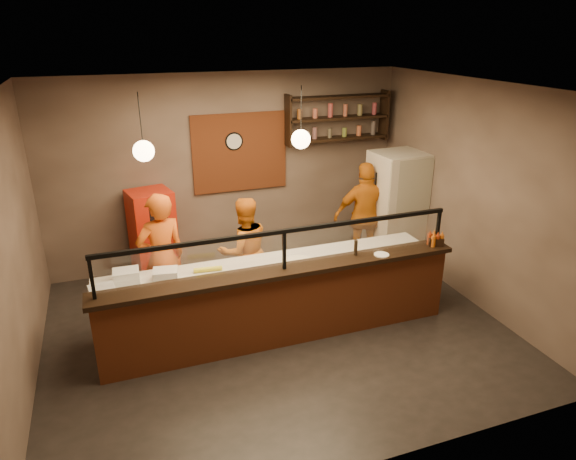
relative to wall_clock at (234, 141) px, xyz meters
name	(u,v)px	position (x,y,z in m)	size (l,w,h in m)	color
floor	(277,329)	(-0.10, -2.46, -2.10)	(6.00, 6.00, 0.00)	black
ceiling	(275,88)	(-0.10, -2.46, 1.10)	(6.00, 6.00, 0.00)	#37322B
wall_back	(229,171)	(-0.10, 0.04, -0.50)	(6.00, 6.00, 0.00)	#7A6559
wall_left	(10,254)	(-3.10, -2.46, -0.50)	(5.00, 5.00, 0.00)	#7A6559
wall_right	(474,195)	(2.90, -2.46, -0.50)	(5.00, 5.00, 0.00)	#7A6559
wall_front	(373,320)	(-0.10, -4.96, -0.50)	(6.00, 6.00, 0.00)	#7A6559
brick_patch	(240,153)	(0.10, 0.01, -0.20)	(1.60, 0.04, 1.30)	#974421
service_counter	(284,308)	(-0.10, -2.76, -1.60)	(4.60, 0.25, 1.00)	#974421
counter_ledge	(284,271)	(-0.10, -2.76, -1.07)	(4.70, 0.37, 0.06)	black
worktop_cabinet	(272,295)	(-0.10, -2.26, -1.68)	(4.60, 0.75, 0.85)	gray
worktop	(272,266)	(-0.10, -2.26, -1.23)	(4.60, 0.75, 0.05)	silver
sneeze_guard	(284,246)	(-0.10, -2.76, -0.73)	(4.50, 0.05, 0.52)	white
wall_shelving	(338,118)	(1.80, -0.14, 0.30)	(1.84, 0.28, 0.85)	black
wall_clock	(234,141)	(0.00, 0.00, 0.00)	(0.30, 0.30, 0.04)	black
pendant_left	(144,151)	(-1.60, -2.26, 0.45)	(0.24, 0.24, 0.77)	black
pendant_right	(301,139)	(0.30, -2.26, 0.45)	(0.24, 0.24, 0.77)	black
cook_left	(162,259)	(-1.47, -1.65, -1.17)	(0.68, 0.44, 1.85)	#D15413
cook_mid	(244,251)	(-0.28, -1.52, -1.29)	(0.79, 0.61, 1.62)	#C66512
cook_right	(365,216)	(1.95, -1.04, -1.19)	(1.06, 0.44, 1.82)	#C76912
fridge	(396,209)	(2.50, -1.08, -1.13)	(0.81, 0.76, 1.95)	beige
red_cooler	(153,236)	(-1.46, -0.31, -1.36)	(0.64, 0.58, 1.49)	red
pizza_dough	(299,262)	(0.25, -2.35, -1.19)	(0.46, 0.46, 0.01)	white
prep_tub_a	(166,275)	(-1.50, -2.27, -1.13)	(0.30, 0.24, 0.15)	white
prep_tub_b	(126,276)	(-1.96, -2.13, -1.12)	(0.31, 0.25, 0.16)	white
prep_tub_c	(102,292)	(-2.25, -2.45, -1.13)	(0.29, 0.23, 0.14)	silver
rolling_pin	(208,269)	(-0.95, -2.19, -1.17)	(0.06, 0.06, 0.37)	yellow
condiment_caddy	(435,241)	(2.10, -2.76, -0.98)	(0.20, 0.15, 0.11)	black
pepper_mill	(356,247)	(0.91, -2.69, -0.93)	(0.05, 0.05, 0.21)	black
small_plate	(382,255)	(1.24, -2.82, -1.03)	(0.20, 0.20, 0.01)	white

